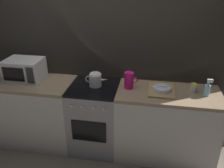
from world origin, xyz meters
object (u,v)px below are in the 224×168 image
object	(u,v)px
stove_unit	(95,117)
dish_pile	(162,89)
microwave	(25,70)
spice_jar	(194,88)
kettle	(95,80)
spray_bottle	(207,89)
pitcher	(129,80)

from	to	relation	value
stove_unit	dish_pile	xyz separation A→B (m)	(0.81, 0.02, 0.47)
microwave	spice_jar	xyz separation A→B (m)	(2.09, 0.00, -0.08)
kettle	spice_jar	distance (m)	1.16
kettle	spray_bottle	xyz separation A→B (m)	(1.29, -0.03, -0.00)
pitcher	dish_pile	size ratio (longest dim) A/B	0.50
dish_pile	microwave	bearing A→B (deg)	178.61
spray_bottle	kettle	bearing A→B (deg)	178.46
spray_bottle	microwave	bearing A→B (deg)	178.14
pitcher	spice_jar	xyz separation A→B (m)	(0.75, 0.02, -0.05)
microwave	dish_pile	bearing A→B (deg)	-1.39
microwave	kettle	distance (m)	0.94
stove_unit	kettle	bearing A→B (deg)	47.12
dish_pile	spray_bottle	bearing A→B (deg)	-3.50
stove_unit	dish_pile	world-z (taller)	dish_pile
microwave	pitcher	distance (m)	1.35
spray_bottle	spice_jar	bearing A→B (deg)	151.22
kettle	pitcher	world-z (taller)	pitcher
stove_unit	pitcher	distance (m)	0.70
kettle	dish_pile	size ratio (longest dim) A/B	0.71
kettle	pitcher	distance (m)	0.41
microwave	dish_pile	xyz separation A→B (m)	(1.73, -0.04, -0.11)
microwave	spice_jar	size ratio (longest dim) A/B	4.38
stove_unit	pitcher	xyz separation A→B (m)	(0.43, 0.03, 0.55)
kettle	spray_bottle	distance (m)	1.29
stove_unit	spray_bottle	size ratio (longest dim) A/B	4.43
stove_unit	dish_pile	bearing A→B (deg)	1.06
kettle	dish_pile	world-z (taller)	kettle
microwave	spice_jar	bearing A→B (deg)	0.02
kettle	spice_jar	xyz separation A→B (m)	(1.15, 0.04, -0.03)
kettle	pitcher	bearing A→B (deg)	1.91
microwave	kettle	xyz separation A→B (m)	(0.94, -0.04, -0.05)
spice_jar	spray_bottle	xyz separation A→B (m)	(0.13, -0.07, 0.03)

